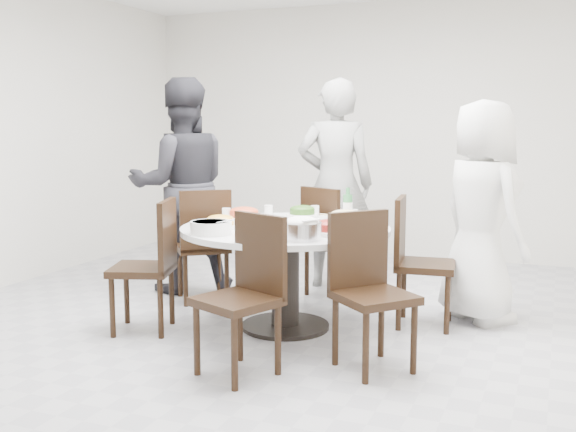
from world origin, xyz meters
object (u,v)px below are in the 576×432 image
at_px(chair_n, 335,241).
at_px(diner_right, 481,212).
at_px(dining_table, 285,278).
at_px(rice_bowl, 302,231).
at_px(chair_ne, 425,262).
at_px(chair_sw, 142,266).
at_px(diner_left, 181,186).
at_px(chair_se, 375,293).
at_px(diner_middle, 335,184).
at_px(chair_s, 237,297).
at_px(soup_bowl, 211,228).
at_px(chair_nw, 202,244).
at_px(beverage_bottle, 348,204).

bearing_deg(chair_n, diner_right, -169.66).
distance_m(dining_table, rice_bowl, 0.69).
xyz_separation_m(chair_ne, chair_sw, (-1.85, -0.88, 0.00)).
distance_m(chair_ne, rice_bowl, 1.14).
bearing_deg(diner_left, dining_table, 114.19).
xyz_separation_m(chair_n, diner_left, (-1.31, -0.33, 0.46)).
xyz_separation_m(chair_se, diner_middle, (-0.88, 1.93, 0.46)).
relative_size(chair_s, diner_left, 0.51).
bearing_deg(rice_bowl, chair_n, 100.02).
xyz_separation_m(diner_middle, soup_bowl, (-0.27, -1.85, -0.15)).
bearing_deg(chair_sw, diner_middle, 135.76).
xyz_separation_m(chair_ne, chair_s, (-0.84, -1.40, 0.00)).
bearing_deg(diner_right, diner_middle, 19.94).
distance_m(chair_n, soup_bowl, 1.59).
height_order(dining_table, diner_right, diner_right).
relative_size(dining_table, chair_ne, 1.58).
distance_m(chair_nw, diner_left, 0.61).
xyz_separation_m(chair_sw, rice_bowl, (1.22, -0.00, 0.33)).
bearing_deg(chair_ne, chair_s, 142.53).
relative_size(chair_ne, diner_middle, 0.51).
height_order(chair_nw, chair_sw, same).
distance_m(chair_ne, chair_sw, 2.05).
relative_size(chair_n, soup_bowl, 3.40).
bearing_deg(rice_bowl, diner_middle, 101.52).
bearing_deg(chair_s, chair_ne, 81.37).
bearing_deg(dining_table, diner_right, 29.96).
bearing_deg(diner_middle, chair_se, 97.61).
xyz_separation_m(dining_table, rice_bowl, (0.30, -0.45, 0.43)).
distance_m(chair_n, diner_right, 1.32).
bearing_deg(rice_bowl, chair_se, -13.06).
relative_size(dining_table, beverage_bottle, 6.06).
relative_size(chair_s, chair_se, 1.00).
bearing_deg(rice_bowl, soup_bowl, -176.67).
relative_size(diner_middle, soup_bowl, 6.72).
relative_size(chair_ne, diner_right, 0.57).
xyz_separation_m(chair_s, beverage_bottle, (0.22, 1.46, 0.40)).
height_order(chair_ne, diner_middle, diner_middle).
height_order(chair_nw, chair_se, same).
distance_m(chair_nw, diner_middle, 1.34).
distance_m(chair_se, diner_middle, 2.17).
height_order(chair_ne, chair_n, same).
relative_size(chair_s, diner_middle, 0.51).
distance_m(chair_n, chair_se, 1.78).
xyz_separation_m(chair_sw, soup_bowl, (0.59, -0.04, 0.32)).
bearing_deg(diner_right, chair_sw, 73.03).
bearing_deg(soup_bowl, beverage_bottle, 56.54).
xyz_separation_m(dining_table, chair_s, (0.09, -0.96, 0.10)).
xyz_separation_m(diner_right, soup_bowl, (-1.62, -1.22, -0.04)).
height_order(diner_right, diner_left, diner_left).
bearing_deg(diner_middle, diner_left, 11.89).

